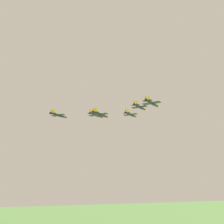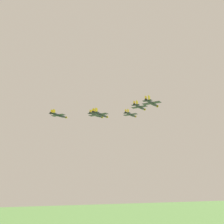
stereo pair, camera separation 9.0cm
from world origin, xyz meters
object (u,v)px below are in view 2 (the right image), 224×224
Objects in this scene: jet_left_outer at (59,115)px; jet_slot_rear at (101,114)px; jet_right_outer at (152,103)px; jet_lead at (131,115)px; jet_right_wingman at (140,107)px; jet_left_wingman at (96,115)px.

jet_slot_rear is at bearing -89.52° from jet_left_outer.
jet_left_outer is at bearing 91.08° from jet_right_outer.
jet_lead reaches higher than jet_slot_rear.
jet_right_wingman is 0.99× the size of jet_left_outer.
jet_left_wingman reaches higher than jet_right_outer.
jet_right_outer is at bearing -89.73° from jet_slot_rear.
jet_lead reaches higher than jet_right_outer.
jet_right_wingman is 1.00× the size of jet_slot_rear.
jet_lead is 50.36m from jet_right_outer.
jet_left_outer is at bearing 139.18° from jet_left_wingman.
jet_left_outer is at bearing 90.27° from jet_slot_rear.
jet_slot_rear is at bearing 91.08° from jet_right_outer.
jet_right_outer is (49.91, 15.28, -3.64)m from jet_left_wingman.
jet_right_wingman is at bearing -68.10° from jet_left_outer.
jet_left_outer is at bearing 140.73° from jet_lead.
jet_right_outer is at bearing -111.87° from jet_left_wingman.
jet_left_outer is 1.00× the size of jet_right_outer.
jet_lead is 25.04m from jet_right_wingman.
jet_left_wingman is 1.01× the size of jet_right_outer.
jet_right_outer is (49.06, -9.72, -5.91)m from jet_lead.
jet_lead is at bearing -39.88° from jet_left_outer.
jet_lead is 1.02× the size of jet_slot_rear.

